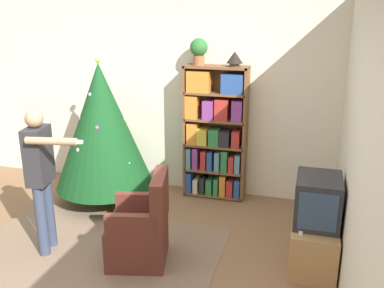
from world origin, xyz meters
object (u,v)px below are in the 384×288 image
(bookshelf, at_px, (214,133))
(standing_person, at_px, (41,171))
(christmas_tree, at_px, (102,126))
(potted_plant, at_px, (199,50))
(armchair, at_px, (142,231))
(television, at_px, (318,200))
(table_lamp, at_px, (235,58))

(bookshelf, height_order, standing_person, bookshelf)
(bookshelf, height_order, christmas_tree, christmas_tree)
(potted_plant, bearing_deg, armchair, -93.80)
(christmas_tree, xyz_separation_m, potted_plant, (1.11, 0.53, 0.93))
(television, relative_size, potted_plant, 1.58)
(television, relative_size, armchair, 0.56)
(television, xyz_separation_m, christmas_tree, (-2.64, 0.80, 0.31))
(television, distance_m, standing_person, 2.70)
(television, xyz_separation_m, potted_plant, (-1.53, 1.33, 1.24))
(table_lamp, bearing_deg, television, -51.00)
(armchair, bearing_deg, potted_plant, 162.70)
(armchair, height_order, table_lamp, table_lamp)
(christmas_tree, relative_size, standing_person, 1.24)
(armchair, xyz_separation_m, standing_person, (-1.01, -0.09, 0.56))
(bookshelf, bearing_deg, television, -45.24)
(bookshelf, xyz_separation_m, television, (1.31, -1.32, -0.18))
(television, xyz_separation_m, table_lamp, (-1.07, 1.33, 1.15))
(christmas_tree, distance_m, table_lamp, 1.85)
(television, xyz_separation_m, standing_person, (-2.65, -0.48, 0.19))
(table_lamp, bearing_deg, bookshelf, -178.34)
(bookshelf, bearing_deg, armchair, -100.94)
(bookshelf, height_order, armchair, bookshelf)
(standing_person, bearing_deg, armchair, 84.65)
(bookshelf, xyz_separation_m, table_lamp, (0.23, 0.01, 0.97))
(television, relative_size, christmas_tree, 0.28)
(television, distance_m, armchair, 1.73)
(armchair, bearing_deg, television, 89.91)
(bookshelf, xyz_separation_m, potted_plant, (-0.22, 0.01, 1.06))
(table_lamp, bearing_deg, armchair, -108.22)
(bookshelf, bearing_deg, standing_person, -126.75)
(armchair, height_order, potted_plant, potted_plant)
(table_lamp, bearing_deg, christmas_tree, -161.28)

